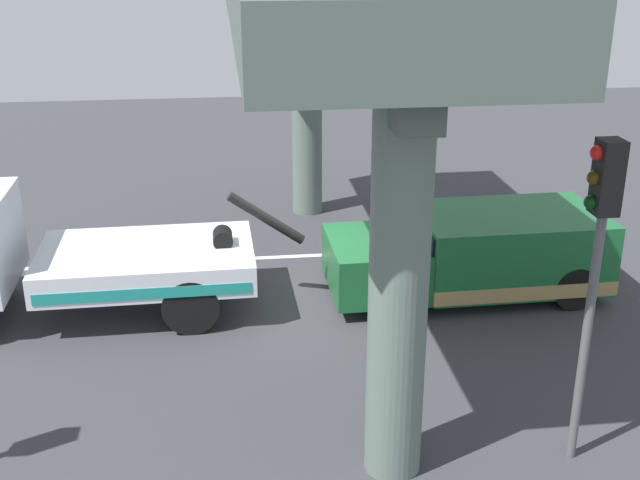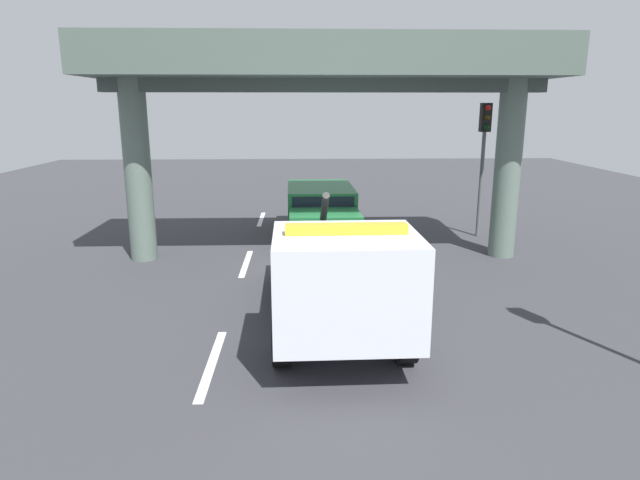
# 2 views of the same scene
# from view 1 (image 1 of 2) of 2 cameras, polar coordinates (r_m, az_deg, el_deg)

# --- Properties ---
(ground_plane) EXTENTS (60.00, 40.00, 0.10)m
(ground_plane) POSITION_cam_1_polar(r_m,az_deg,el_deg) (15.34, -0.99, -4.45)
(ground_plane) COLOR #38383D
(lane_stripe_west) EXTENTS (2.60, 0.16, 0.01)m
(lane_stripe_west) POSITION_cam_1_polar(r_m,az_deg,el_deg) (18.80, 16.77, -0.26)
(lane_stripe_west) COLOR silver
(lane_stripe_west) RESTS_ON ground
(lane_stripe_mid) EXTENTS (2.60, 0.16, 0.01)m
(lane_stripe_mid) POSITION_cam_1_polar(r_m,az_deg,el_deg) (17.33, -1.76, -1.15)
(lane_stripe_mid) COLOR silver
(lane_stripe_mid) RESTS_ON ground
(lane_stripe_east) EXTENTS (2.60, 0.16, 0.01)m
(lane_stripe_east) POSITION_cam_1_polar(r_m,az_deg,el_deg) (17.86, -21.31, -1.97)
(lane_stripe_east) COLOR silver
(lane_stripe_east) RESTS_ON ground
(tow_truck_white) EXTENTS (7.27, 2.51, 2.46)m
(tow_truck_white) POSITION_cam_1_polar(r_m,az_deg,el_deg) (15.15, -19.50, -0.92)
(tow_truck_white) COLOR silver
(tow_truck_white) RESTS_ON ground
(towed_van_green) EXTENTS (5.23, 2.30, 1.58)m
(towed_van_green) POSITION_cam_1_polar(r_m,az_deg,el_deg) (15.67, 11.15, -0.99)
(towed_van_green) COLOR #195B2D
(towed_van_green) RESTS_ON ground
(overpass_structure) EXTENTS (3.60, 12.30, 5.97)m
(overpass_structure) POSITION_cam_1_polar(r_m,az_deg,el_deg) (13.98, 1.34, 15.23)
(overpass_structure) COLOR #596B60
(overpass_structure) RESTS_ON ground
(traffic_light_near) EXTENTS (0.39, 0.32, 4.33)m
(traffic_light_near) POSITION_cam_1_polar(r_m,az_deg,el_deg) (10.19, 19.09, 0.30)
(traffic_light_near) COLOR #515456
(traffic_light_near) RESTS_ON ground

